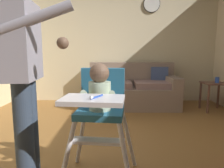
{
  "coord_description": "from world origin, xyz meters",
  "views": [
    {
      "loc": [
        0.04,
        -2.15,
        1.06
      ],
      "look_at": [
        0.02,
        -0.56,
        0.82
      ],
      "focal_mm": 33.36,
      "sensor_mm": 36.0,
      "label": 1
    }
  ],
  "objects_px": {
    "wall_clock": "(152,4)",
    "couch": "(133,90)",
    "high_chair": "(100,101)",
    "side_table": "(214,90)",
    "adult_standing": "(24,73)",
    "sippy_cup": "(217,80)"
  },
  "relations": [
    {
      "from": "wall_clock",
      "to": "couch",
      "type": "bearing_deg",
      "value": -130.98
    },
    {
      "from": "high_chair",
      "to": "side_table",
      "type": "relative_size",
      "value": 1.89
    },
    {
      "from": "adult_standing",
      "to": "high_chair",
      "type": "bearing_deg",
      "value": -0.41
    },
    {
      "from": "high_chair",
      "to": "sippy_cup",
      "type": "relative_size",
      "value": 9.85
    },
    {
      "from": "high_chair",
      "to": "side_table",
      "type": "bearing_deg",
      "value": 143.78
    },
    {
      "from": "couch",
      "to": "side_table",
      "type": "bearing_deg",
      "value": 77.36
    },
    {
      "from": "adult_standing",
      "to": "side_table",
      "type": "height_order",
      "value": "adult_standing"
    },
    {
      "from": "high_chair",
      "to": "side_table",
      "type": "height_order",
      "value": "high_chair"
    },
    {
      "from": "sippy_cup",
      "to": "side_table",
      "type": "bearing_deg",
      "value": -180.0
    },
    {
      "from": "couch",
      "to": "side_table",
      "type": "relative_size",
      "value": 3.34
    },
    {
      "from": "adult_standing",
      "to": "wall_clock",
      "type": "xyz_separation_m",
      "value": [
        1.45,
        3.0,
        1.16
      ]
    },
    {
      "from": "high_chair",
      "to": "couch",
      "type": "bearing_deg",
      "value": 174.75
    },
    {
      "from": "adult_standing",
      "to": "wall_clock",
      "type": "height_order",
      "value": "wall_clock"
    },
    {
      "from": "side_table",
      "to": "sippy_cup",
      "type": "relative_size",
      "value": 5.2
    },
    {
      "from": "wall_clock",
      "to": "adult_standing",
      "type": "bearing_deg",
      "value": -115.76
    },
    {
      "from": "couch",
      "to": "wall_clock",
      "type": "bearing_deg",
      "value": 139.02
    },
    {
      "from": "high_chair",
      "to": "adult_standing",
      "type": "xyz_separation_m",
      "value": [
        -0.56,
        -0.05,
        0.23
      ]
    },
    {
      "from": "couch",
      "to": "adult_standing",
      "type": "height_order",
      "value": "adult_standing"
    },
    {
      "from": "couch",
      "to": "side_table",
      "type": "xyz_separation_m",
      "value": [
        1.45,
        -0.33,
        0.05
      ]
    },
    {
      "from": "couch",
      "to": "side_table",
      "type": "height_order",
      "value": "couch"
    },
    {
      "from": "sippy_cup",
      "to": "wall_clock",
      "type": "height_order",
      "value": "wall_clock"
    },
    {
      "from": "adult_standing",
      "to": "sippy_cup",
      "type": "height_order",
      "value": "adult_standing"
    }
  ]
}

